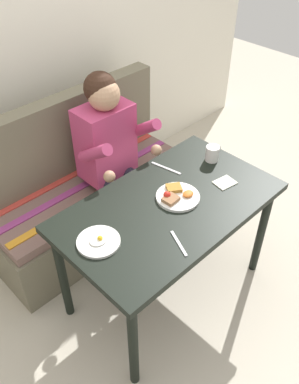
# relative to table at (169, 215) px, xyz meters

# --- Properties ---
(ground_plane) EXTENTS (8.00, 8.00, 0.00)m
(ground_plane) POSITION_rel_table_xyz_m (0.00, 0.00, -0.65)
(ground_plane) COLOR beige
(back_wall) EXTENTS (4.40, 0.10, 2.60)m
(back_wall) POSITION_rel_table_xyz_m (0.00, 1.27, 0.65)
(back_wall) COLOR silver
(back_wall) RESTS_ON ground
(table) EXTENTS (1.20, 0.70, 0.73)m
(table) POSITION_rel_table_xyz_m (0.00, 0.00, 0.00)
(table) COLOR black
(table) RESTS_ON ground
(couch) EXTENTS (1.44, 0.56, 1.00)m
(couch) POSITION_rel_table_xyz_m (0.00, 0.76, -0.32)
(couch) COLOR #68624E
(couch) RESTS_ON ground
(person) EXTENTS (0.45, 0.61, 1.21)m
(person) POSITION_rel_table_xyz_m (0.11, 0.59, 0.09)
(person) COLOR #B93B68
(person) RESTS_ON ground
(plate_breakfast) EXTENTS (0.24, 0.24, 0.05)m
(plate_breakfast) POSITION_rel_table_xyz_m (0.06, 0.01, 0.10)
(plate_breakfast) COLOR white
(plate_breakfast) RESTS_ON table
(plate_eggs) EXTENTS (0.21, 0.21, 0.04)m
(plate_eggs) POSITION_rel_table_xyz_m (-0.44, 0.04, 0.09)
(plate_eggs) COLOR white
(plate_eggs) RESTS_ON table
(coffee_mug) EXTENTS (0.12, 0.08, 0.09)m
(coffee_mug) POSITION_rel_table_xyz_m (0.47, 0.09, 0.13)
(coffee_mug) COLOR white
(coffee_mug) RESTS_ON table
(napkin) EXTENTS (0.13, 0.11, 0.01)m
(napkin) POSITION_rel_table_xyz_m (0.35, -0.10, 0.09)
(napkin) COLOR silver
(napkin) RESTS_ON table
(fork) EXTENTS (0.08, 0.16, 0.00)m
(fork) POSITION_rel_table_xyz_m (-0.17, -0.23, 0.08)
(fork) COLOR silver
(fork) RESTS_ON table
(knife) EXTENTS (0.05, 0.20, 0.00)m
(knife) POSITION_rel_table_xyz_m (0.21, 0.23, 0.08)
(knife) COLOR silver
(knife) RESTS_ON table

